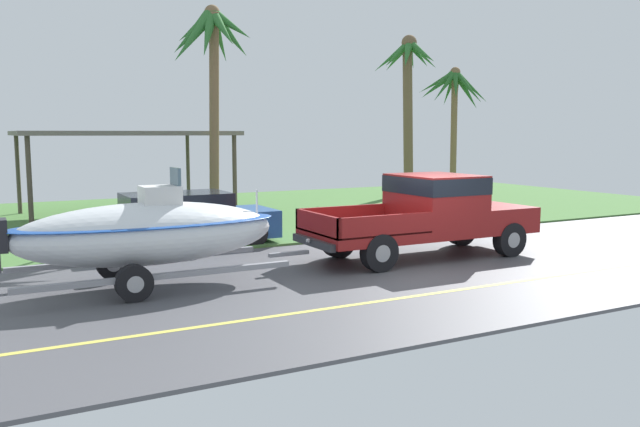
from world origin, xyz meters
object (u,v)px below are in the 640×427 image
object	(u,v)px
palm_tree_mid	(408,78)
palm_tree_near_right	(211,50)
carport_awning	(121,135)
palm_tree_far_left	(454,95)
pickup_truck_towing	(434,211)
parked_sedan_near	(183,220)
boat_on_trailer	(147,233)

from	to	relation	value
palm_tree_mid	palm_tree_near_right	bearing A→B (deg)	-151.34
carport_awning	palm_tree_far_left	world-z (taller)	palm_tree_far_left
pickup_truck_towing	palm_tree_near_right	distance (m)	8.45
parked_sedan_near	palm_tree_far_left	bearing A→B (deg)	28.34
boat_on_trailer	palm_tree_far_left	distance (m)	21.51
boat_on_trailer	palm_tree_near_right	bearing A→B (deg)	61.84
palm_tree_far_left	pickup_truck_towing	bearing A→B (deg)	-130.80
pickup_truck_towing	boat_on_trailer	size ratio (longest dim) A/B	0.95
palm_tree_near_right	palm_tree_far_left	xyz separation A→B (m)	(13.73, 5.68, -0.66)
pickup_truck_towing	palm_tree_mid	bearing A→B (deg)	56.96
boat_on_trailer	palm_tree_mid	xyz separation A→B (m)	(15.05, 12.91, 4.36)
parked_sedan_near	carport_awning	distance (m)	6.78
boat_on_trailer	palm_tree_mid	world-z (taller)	palm_tree_mid
palm_tree_near_right	pickup_truck_towing	bearing A→B (deg)	-64.88
boat_on_trailer	palm_tree_far_left	size ratio (longest dim) A/B	1.02
pickup_truck_towing	boat_on_trailer	distance (m)	6.65
carport_awning	palm_tree_near_right	world-z (taller)	palm_tree_near_right
carport_awning	palm_tree_near_right	size ratio (longest dim) A/B	1.00
parked_sedan_near	boat_on_trailer	bearing A→B (deg)	-114.74
boat_on_trailer	parked_sedan_near	world-z (taller)	boat_on_trailer
boat_on_trailer	carport_awning	xyz separation A→B (m)	(1.62, 10.41, 1.78)
carport_awning	palm_tree_mid	xyz separation A→B (m)	(13.44, 2.50, 2.58)
boat_on_trailer	palm_tree_mid	size ratio (longest dim) A/B	0.83
parked_sedan_near	palm_tree_mid	xyz separation A→B (m)	(13.22, 8.93, 4.72)
palm_tree_mid	palm_tree_far_left	xyz separation A→B (m)	(2.22, -0.61, -0.77)
pickup_truck_towing	palm_tree_near_right	bearing A→B (deg)	115.12
parked_sedan_near	palm_tree_near_right	xyz separation A→B (m)	(1.71, 2.65, 4.61)
palm_tree_near_right	boat_on_trailer	bearing A→B (deg)	-118.16
boat_on_trailer	parked_sedan_near	distance (m)	4.39
boat_on_trailer	parked_sedan_near	xyz separation A→B (m)	(1.83, 3.98, -0.36)
carport_awning	palm_tree_mid	distance (m)	13.91
pickup_truck_towing	parked_sedan_near	bearing A→B (deg)	140.46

